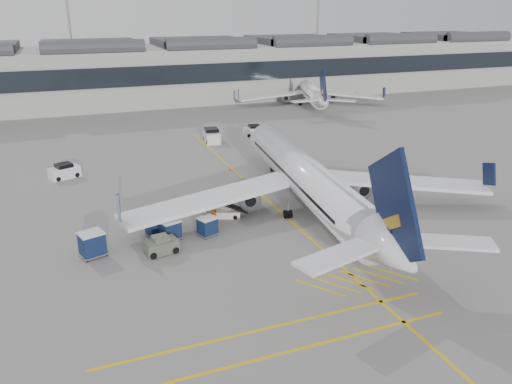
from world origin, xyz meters
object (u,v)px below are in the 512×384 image
object	(u,v)px
pushback_tug	(161,245)
belt_loader	(221,212)
airliner_main	(308,179)
ramp_agent_b	(213,215)
ramp_agent_a	(216,205)
baggage_cart_a	(208,226)

from	to	relation	value
pushback_tug	belt_loader	bearing A→B (deg)	29.71
airliner_main	ramp_agent_b	world-z (taller)	airliner_main
belt_loader	pushback_tug	distance (m)	8.56
pushback_tug	airliner_main	bearing A→B (deg)	6.49
ramp_agent_a	pushback_tug	size ratio (longest dim) A/B	0.62
belt_loader	pushback_tug	bearing A→B (deg)	-120.74
belt_loader	ramp_agent_b	world-z (taller)	ramp_agent_b
baggage_cart_a	ramp_agent_a	distance (m)	4.87
belt_loader	ramp_agent_b	distance (m)	1.80
belt_loader	baggage_cart_a	distance (m)	4.24
belt_loader	ramp_agent_b	size ratio (longest dim) A/B	2.48
belt_loader	ramp_agent_a	bearing A→B (deg)	123.96
ramp_agent_a	ramp_agent_b	xyz separation A→B (m)	(-0.93, -2.20, 0.02)
airliner_main	baggage_cart_a	size ratio (longest dim) A/B	20.32
baggage_cart_a	ramp_agent_b	world-z (taller)	ramp_agent_b
belt_loader	pushback_tug	xyz separation A→B (m)	(-6.67, -5.37, 0.14)
airliner_main	pushback_tug	bearing A→B (deg)	-157.56
ramp_agent_b	pushback_tug	xyz separation A→B (m)	(-5.53, -4.03, -0.24)
belt_loader	ramp_agent_b	bearing A→B (deg)	-109.71
ramp_agent_a	baggage_cart_a	bearing A→B (deg)	-179.88
belt_loader	baggage_cart_a	world-z (taller)	belt_loader
belt_loader	ramp_agent_a	size ratio (longest dim) A/B	2.53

